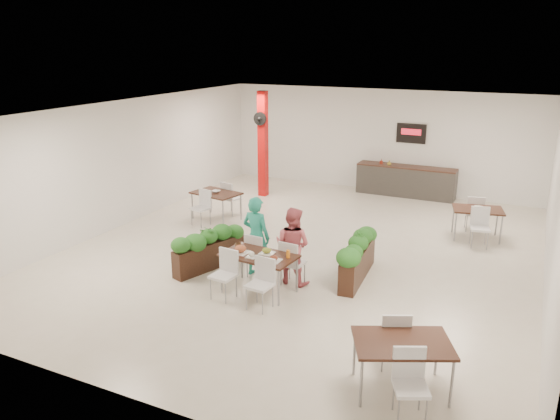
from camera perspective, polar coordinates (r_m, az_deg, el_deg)
The scene contains 12 objects.
ground at distance 12.57m, azimuth 2.51°, elevation -4.24°, with size 12.00×12.00×0.00m, color beige.
room_shell at distance 11.99m, azimuth 2.63°, elevation 4.73°, with size 10.10×12.10×3.22m.
red_column at distance 16.68m, azimuth -1.81°, elevation 7.01°, with size 0.40×0.41×3.20m.
service_counter at distance 17.31m, azimuth 13.00°, elevation 3.05°, with size 3.00×0.64×2.20m.
main_table at distance 10.36m, azimuth -2.28°, elevation -5.27°, with size 1.47×1.73×0.92m.
diner_man at distance 10.99m, azimuth -2.50°, elevation -2.79°, with size 0.61×0.40×1.67m, color teal.
diner_woman at distance 10.68m, azimuth 1.30°, elevation -3.73°, with size 0.75×0.59×1.55m, color #D45E69.
planter_left at distance 11.52m, azimuth -7.42°, elevation -3.76°, with size 0.85×1.75×0.95m.
planter_right at distance 11.06m, azimuth 8.14°, elevation -4.70°, with size 0.52×1.95×1.02m.
side_table_a at distance 14.64m, azimuth -6.68°, elevation 1.40°, with size 1.37×1.67×0.92m.
side_table_b at distance 13.97m, azimuth 19.94°, elevation -0.36°, with size 1.30×1.67×0.92m.
side_table_c at distance 7.74m, azimuth 12.64°, elevation -14.02°, with size 1.53×1.65×0.92m.
Camera 1 is at (4.55, -10.78, 4.59)m, focal length 35.00 mm.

